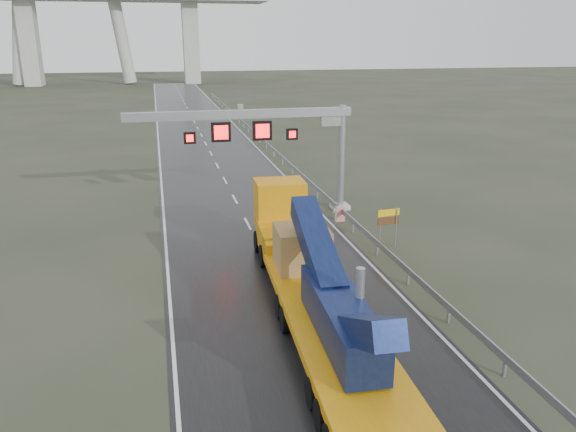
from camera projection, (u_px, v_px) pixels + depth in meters
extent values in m
plane|color=#2B2F21|center=(315.00, 353.00, 21.34)|extent=(400.00, 400.00, 0.00)
cube|color=black|center=(211.00, 154.00, 58.49)|extent=(11.00, 200.00, 0.02)
cube|color=silver|center=(340.00, 206.00, 39.51)|extent=(1.20, 1.20, 0.30)
cylinder|color=#A0A4A9|center=(341.00, 158.00, 38.47)|extent=(0.48, 0.48, 7.20)
cube|color=#A0A4A9|center=(240.00, 114.00, 36.01)|extent=(14.80, 0.55, 0.55)
cube|color=#A0A4A9|center=(331.00, 119.00, 37.48)|extent=(1.40, 0.35, 0.90)
cube|color=#A0A4A9|center=(240.00, 107.00, 35.88)|extent=(0.35, 0.35, 0.35)
cube|color=black|center=(221.00, 132.00, 36.02)|extent=(1.25, 0.25, 1.25)
cube|color=#FF0C0C|center=(221.00, 132.00, 35.89)|extent=(0.90, 0.02, 0.90)
cube|color=black|center=(262.00, 131.00, 36.60)|extent=(1.25, 0.25, 1.25)
cube|color=#FF0C0C|center=(263.00, 131.00, 36.47)|extent=(0.90, 0.02, 0.90)
cube|color=black|center=(190.00, 138.00, 35.67)|extent=(0.75, 0.25, 0.75)
cube|color=#FF0C0C|center=(190.00, 138.00, 35.54)|extent=(0.54, 0.02, 0.54)
cube|color=black|center=(292.00, 134.00, 37.12)|extent=(0.75, 0.25, 0.75)
cube|color=#FF0C0C|center=(292.00, 134.00, 36.99)|extent=(0.54, 0.02, 0.54)
cube|color=silver|center=(30.00, 43.00, 140.62)|extent=(4.00, 6.00, 21.00)
cube|color=silver|center=(191.00, 43.00, 149.28)|extent=(4.00, 6.00, 21.00)
cube|color=#C3970A|center=(332.00, 329.00, 20.81)|extent=(3.71, 15.15, 0.38)
cube|color=#C3970A|center=(292.00, 245.00, 28.13)|extent=(2.85, 1.42, 0.54)
cube|color=#C3970A|center=(286.00, 238.00, 29.82)|extent=(2.94, 3.35, 1.29)
cube|color=#C3970A|center=(280.00, 205.00, 31.24)|extent=(2.78, 2.27, 2.79)
cube|color=black|center=(277.00, 194.00, 32.17)|extent=(2.47, 0.17, 1.29)
cube|color=#0E1942|center=(341.00, 318.00, 19.49)|extent=(1.80, 6.50, 1.50)
cube|color=#0E1942|center=(317.00, 246.00, 22.63)|extent=(1.35, 5.96, 2.74)
cube|color=#0E1942|center=(366.00, 331.00, 16.68)|extent=(1.16, 4.29, 2.59)
cylinder|color=#A0A4A9|center=(360.00, 291.00, 19.31)|extent=(0.34, 0.34, 1.72)
cube|color=#A57E4A|center=(302.00, 248.00, 25.69)|extent=(2.47, 2.47, 1.93)
cylinder|color=black|center=(374.00, 427.00, 16.45)|extent=(3.16, 1.22, 1.07)
cylinder|color=black|center=(316.00, 311.00, 23.50)|extent=(3.16, 1.22, 1.07)
cylinder|color=black|center=(281.00, 240.00, 31.64)|extent=(2.95, 1.32, 1.18)
cylinder|color=#A0A4A9|center=(380.00, 229.00, 31.71)|extent=(0.08, 0.08, 2.32)
cylinder|color=#A0A4A9|center=(396.00, 228.00, 31.92)|extent=(0.08, 0.08, 2.32)
cube|color=yellow|center=(389.00, 213.00, 31.54)|extent=(1.35, 0.23, 0.39)
cube|color=#513017|center=(388.00, 221.00, 31.69)|extent=(1.35, 0.23, 0.43)
cube|color=red|center=(340.00, 214.00, 36.65)|extent=(0.60, 0.34, 0.99)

